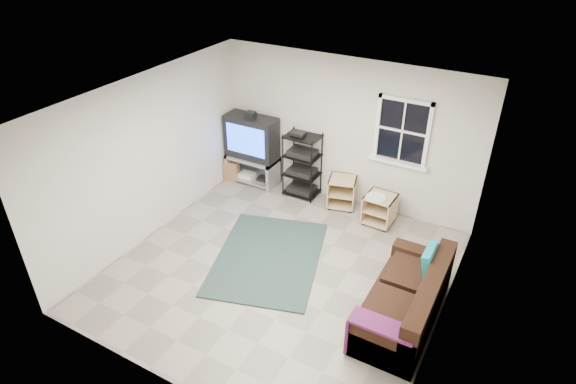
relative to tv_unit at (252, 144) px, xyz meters
The scene contains 8 objects.
room 2.81m from the tv_unit, ahead, with size 4.60×4.62×4.60m.
tv_unit is the anchor object (origin of this frame).
av_rack 1.08m from the tv_unit, ahead, with size 0.61×0.44×1.22m.
side_table_left 1.90m from the tv_unit, ahead, with size 0.57×0.57×0.55m.
side_table_right 2.65m from the tv_unit, ahead, with size 0.49×0.51×0.55m.
sofa 4.25m from the tv_unit, 29.89° to the right, with size 0.82×1.85×0.85m.
shag_rug 2.52m from the tv_unit, 52.24° to the right, with size 1.52×2.09×0.02m, color #311F15.
paper_bag 0.74m from the tv_unit, 158.79° to the right, with size 0.27×0.18×0.39m, color olive.
Camera 1 is at (2.78, -4.75, 4.67)m, focal length 30.00 mm.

